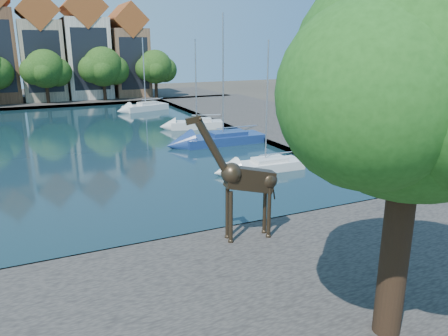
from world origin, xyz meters
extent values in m
plane|color=#38332B|center=(0.00, 0.00, 0.00)|extent=(160.00, 160.00, 0.00)
cube|color=black|center=(0.00, 24.00, 0.04)|extent=(38.00, 50.00, 0.08)
cube|color=#45413C|center=(0.00, 56.00, 0.25)|extent=(60.00, 16.00, 0.50)
cube|color=#45413C|center=(25.00, 24.00, 0.25)|extent=(14.00, 52.00, 0.50)
cylinder|color=#332114|center=(7.50, -9.00, 3.25)|extent=(0.80, 0.80, 5.50)
sphere|color=#1C4C15|center=(7.50, -9.00, 7.92)|extent=(6.40, 6.40, 6.40)
sphere|color=#1C4C15|center=(5.74, -9.40, 7.60)|extent=(4.48, 4.48, 4.48)
cube|color=tan|center=(2.00, 56.00, 6.25)|extent=(5.88, 9.00, 11.50)
cube|color=#95471D|center=(2.00, 56.00, 13.32)|extent=(5.94, 9.18, 5.94)
cube|color=black|center=(2.00, 51.52, 6.25)|extent=(4.80, 0.05, 8.62)
cube|color=beige|center=(8.50, 56.00, 6.50)|extent=(6.37, 9.00, 12.00)
cube|color=#95471D|center=(8.50, 56.00, 13.93)|extent=(6.43, 9.18, 6.43)
cube|color=black|center=(8.50, 51.52, 6.50)|extent=(5.20, 0.05, 9.00)
cube|color=#875E40|center=(15.00, 56.00, 5.75)|extent=(5.39, 9.00, 10.50)
cube|color=#95471D|center=(15.00, 56.00, 12.21)|extent=(5.44, 9.18, 5.44)
cube|color=black|center=(15.00, 51.52, 5.75)|extent=(4.40, 0.05, 7.88)
cylinder|color=#332114|center=(2.00, 50.50, 2.10)|extent=(0.50, 0.50, 3.20)
sphere|color=#1B3A10|center=(2.00, 50.50, 5.32)|extent=(5.40, 5.40, 5.40)
sphere|color=#1B3A10|center=(3.62, 50.80, 4.78)|extent=(4.05, 4.05, 4.05)
sphere|color=#1B3A10|center=(0.51, 50.10, 5.05)|extent=(3.78, 3.78, 3.78)
cylinder|color=#332114|center=(10.00, 50.50, 2.10)|extent=(0.50, 0.50, 3.20)
sphere|color=#1B3A10|center=(10.00, 50.50, 5.44)|extent=(5.80, 5.80, 5.80)
sphere|color=#1B3A10|center=(11.74, 50.80, 4.86)|extent=(4.35, 4.35, 4.35)
sphere|color=#1B3A10|center=(8.40, 50.10, 5.15)|extent=(4.06, 4.06, 4.06)
cylinder|color=#332114|center=(18.00, 50.50, 2.10)|extent=(0.50, 0.50, 3.20)
sphere|color=#1B3A10|center=(18.00, 50.50, 5.26)|extent=(5.20, 5.20, 5.20)
sphere|color=#1B3A10|center=(19.56, 50.80, 4.74)|extent=(3.90, 3.90, 3.90)
sphere|color=#1B3A10|center=(16.57, 50.10, 5.00)|extent=(3.64, 3.64, 3.64)
cylinder|color=#332719|center=(5.92, -1.62, 1.65)|extent=(0.18, 0.18, 2.30)
cylinder|color=#332719|center=(5.99, -1.14, 1.65)|extent=(0.18, 0.18, 2.30)
cylinder|color=#332719|center=(7.66, -1.85, 1.65)|extent=(0.18, 0.18, 2.30)
cylinder|color=#332719|center=(7.72, -1.37, 1.65)|extent=(0.18, 0.18, 2.30)
cube|color=#332719|center=(6.88, -1.50, 3.18)|extent=(2.29, 0.89, 1.34)
cylinder|color=#332719|center=(5.26, -1.29, 4.68)|extent=(1.50, 0.52, 2.38)
cube|color=#332719|center=(4.48, -1.18, 5.85)|extent=(0.66, 0.28, 0.36)
cube|color=silver|center=(13.61, 8.68, 0.47)|extent=(5.51, 2.05, 0.79)
cube|color=silver|center=(13.61, 8.68, 0.73)|extent=(2.42, 1.40, 0.44)
cylinder|color=#B2B2B7|center=(13.61, 8.68, 4.84)|extent=(0.10, 0.10, 8.31)
cube|color=navy|center=(14.49, 17.71, 0.57)|extent=(7.37, 2.62, 0.97)
cube|color=navy|center=(14.49, 17.71, 0.89)|extent=(3.23, 1.82, 0.54)
cylinder|color=#B2B2B7|center=(14.49, 17.71, 6.04)|extent=(0.13, 0.13, 10.40)
cube|color=beige|center=(15.00, 25.52, 0.57)|extent=(5.73, 3.35, 0.98)
cube|color=beige|center=(15.00, 25.52, 0.89)|extent=(2.65, 1.94, 0.54)
cylinder|color=#B2B2B7|center=(15.00, 25.52, 5.02)|extent=(0.13, 0.13, 8.35)
cube|color=silver|center=(13.52, 40.44, 0.58)|extent=(6.36, 3.81, 1.00)
cube|color=silver|center=(13.52, 40.44, 0.91)|extent=(2.95, 2.20, 0.56)
cylinder|color=#B2B2B7|center=(13.52, 40.44, 5.18)|extent=(0.13, 0.13, 8.64)
camera|label=1|loc=(-1.58, -17.10, 8.74)|focal=35.00mm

